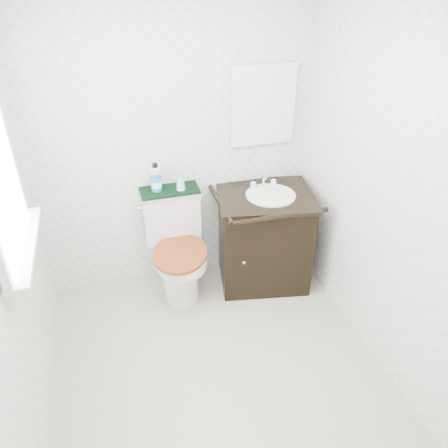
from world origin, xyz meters
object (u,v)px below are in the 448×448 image
toilet (176,251)px  trash_bin (244,274)px  vanity (264,235)px  mouthwash_bottle (156,178)px  cup (181,185)px

toilet → trash_bin: 0.61m
vanity → mouthwash_bottle: bearing=166.8°
toilet → mouthwash_bottle: 0.63m
mouthwash_bottle → vanity: bearing=-13.2°
vanity → mouthwash_bottle: (-0.83, 0.20, 0.55)m
toilet → mouthwash_bottle: mouthwash_bottle is taller
cup → vanity: bearing=-13.8°
toilet → vanity: 0.74m
vanity → trash_bin: vanity is taller
vanity → cup: (-0.65, 0.16, 0.49)m
cup → mouthwash_bottle: bearing=168.7°
trash_bin → mouthwash_bottle: size_ratio=1.26×
vanity → cup: bearing=166.2°
vanity → toilet: bearing=175.3°
mouthwash_bottle → trash_bin: bearing=-25.2°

